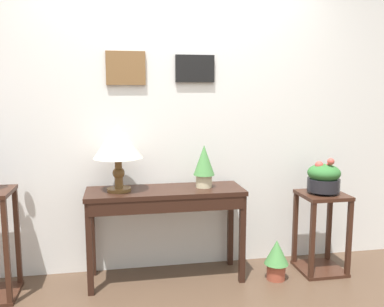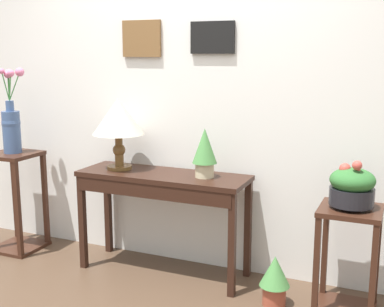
{
  "view_description": "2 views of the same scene",
  "coord_description": "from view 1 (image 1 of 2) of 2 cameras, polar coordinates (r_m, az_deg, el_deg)",
  "views": [
    {
      "loc": [
        -0.44,
        -2.01,
        1.5
      ],
      "look_at": [
        0.12,
        1.09,
        1.03
      ],
      "focal_mm": 38.35,
      "sensor_mm": 36.0,
      "label": 1
    },
    {
      "loc": [
        1.49,
        -2.0,
        1.58
      ],
      "look_at": [
        0.12,
        1.15,
        0.9
      ],
      "focal_mm": 47.23,
      "sensor_mm": 36.0,
      "label": 2
    }
  ],
  "objects": [
    {
      "name": "back_wall_with_art",
      "position": [
        3.45,
        -3.01,
        6.87
      ],
      "size": [
        9.0,
        0.13,
        2.8
      ],
      "color": "silver",
      "rests_on": "ground"
    },
    {
      "name": "potted_plant_on_console",
      "position": [
        3.26,
        1.68,
        -1.5
      ],
      "size": [
        0.17,
        0.17,
        0.34
      ],
      "color": "beige",
      "rests_on": "console_table"
    },
    {
      "name": "console_table",
      "position": [
        3.24,
        -3.67,
        -6.89
      ],
      "size": [
        1.23,
        0.41,
        0.75
      ],
      "color": "black",
      "rests_on": "ground"
    },
    {
      "name": "table_lamp",
      "position": [
        3.15,
        -10.28,
        1.37
      ],
      "size": [
        0.38,
        0.38,
        0.52
      ],
      "color": "brown",
      "rests_on": "console_table"
    },
    {
      "name": "potted_plant_floor",
      "position": [
        3.46,
        11.66,
        -14.0
      ],
      "size": [
        0.19,
        0.19,
        0.33
      ],
      "color": "#9E4733",
      "rests_on": "ground"
    },
    {
      "name": "pedestal_stand_right",
      "position": [
        3.65,
        17.51,
        -10.44
      ],
      "size": [
        0.36,
        0.36,
        0.67
      ],
      "color": "#381E14",
      "rests_on": "ground"
    },
    {
      "name": "planter_bowl_wide_right",
      "position": [
        3.53,
        17.85,
        -3.2
      ],
      "size": [
        0.27,
        0.27,
        0.3
      ],
      "color": "black",
      "rests_on": "pedestal_stand_right"
    }
  ]
}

